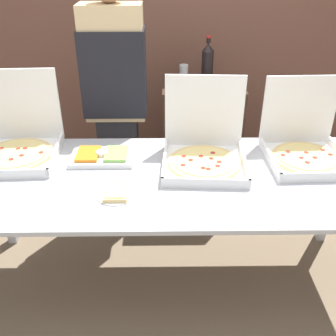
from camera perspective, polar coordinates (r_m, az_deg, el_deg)
ground_plane at (r=2.69m, az=0.00°, el=-16.29°), size 16.00×16.00×0.00m
brick_wall_behind at (r=3.60m, az=-0.37°, el=21.32°), size 10.00×0.06×2.80m
buffet_table at (r=2.21m, az=0.00°, el=-2.93°), size 2.40×0.96×0.82m
pizza_box_far_left at (r=2.52m, az=-20.99°, el=3.56°), size 0.50×0.52×0.47m
pizza_box_near_left at (r=2.28m, az=5.27°, el=2.71°), size 0.49×0.51×0.47m
pizza_box_far_right at (r=2.45m, az=19.21°, el=3.07°), size 0.47×0.48×0.45m
paper_plate_front_left at (r=2.02m, az=-7.50°, el=-3.57°), size 0.21×0.21×0.03m
veggie_tray at (r=2.35m, az=-9.51°, el=1.68°), size 0.37×0.23×0.05m
sideboard_podium at (r=3.24m, az=4.62°, el=3.56°), size 0.61×0.49×1.01m
soda_bottle at (r=3.09m, az=5.75°, el=15.11°), size 0.09×0.09×0.33m
soda_can_silver at (r=3.10m, az=2.30°, el=13.66°), size 0.07×0.07×0.12m
person_server_vest at (r=2.77m, az=-7.60°, el=10.47°), size 0.42×0.24×1.82m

